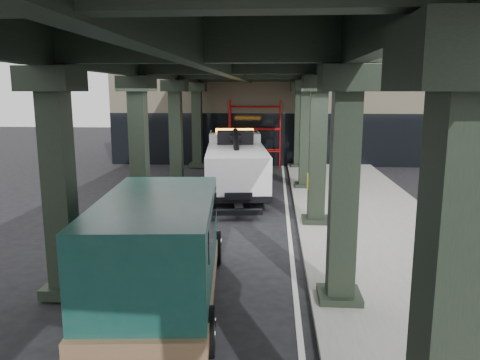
% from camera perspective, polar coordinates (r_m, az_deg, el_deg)
% --- Properties ---
extents(ground, '(90.00, 90.00, 0.00)m').
position_cam_1_polar(ground, '(14.25, -0.73, -7.67)').
color(ground, black).
rests_on(ground, ground).
extents(sidewalk, '(5.00, 40.00, 0.15)m').
position_cam_1_polar(sidewalk, '(16.43, 15.80, -5.30)').
color(sidewalk, gray).
rests_on(sidewalk, ground).
extents(lane_stripe, '(0.12, 38.00, 0.01)m').
position_cam_1_polar(lane_stripe, '(16.12, 5.95, -5.51)').
color(lane_stripe, silver).
rests_on(lane_stripe, ground).
extents(viaduct, '(7.40, 32.00, 6.40)m').
position_cam_1_polar(viaduct, '(15.58, -1.64, 14.28)').
color(viaduct, black).
rests_on(viaduct, ground).
extents(building, '(22.00, 10.00, 8.00)m').
position_cam_1_polar(building, '(33.48, 5.72, 9.84)').
color(building, '#C6B793').
rests_on(building, ground).
extents(scaffolding, '(3.08, 0.88, 4.00)m').
position_cam_1_polar(scaffolding, '(28.24, 1.83, 5.88)').
color(scaffolding, '#B20F0E').
rests_on(scaffolding, ground).
extents(tow_truck, '(3.32, 8.91, 2.86)m').
position_cam_1_polar(tow_truck, '(21.30, -0.55, 2.36)').
color(tow_truck, black).
rests_on(tow_truck, ground).
extents(towed_van, '(2.86, 6.17, 2.43)m').
position_cam_1_polar(towed_van, '(9.97, -9.66, -8.10)').
color(towed_van, '#12423A').
rests_on(towed_van, ground).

